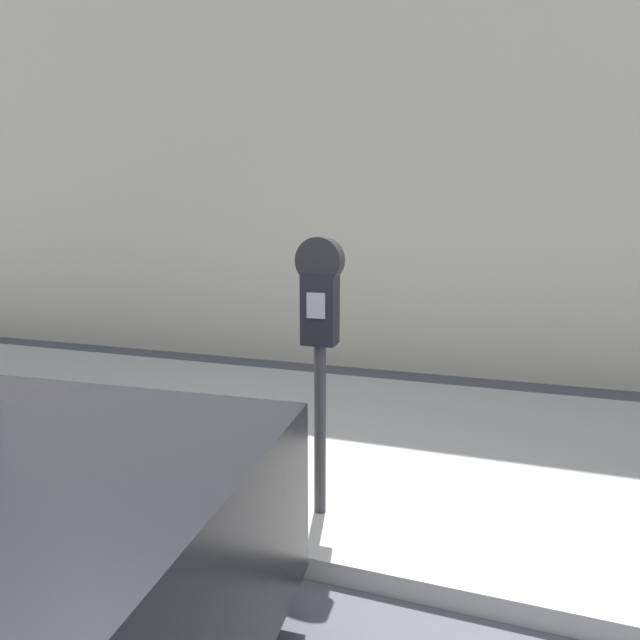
% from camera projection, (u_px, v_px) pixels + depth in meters
% --- Properties ---
extents(sidewalk, '(24.00, 2.80, 0.11)m').
position_uv_depth(sidewalk, '(302.00, 434.00, 3.73)').
color(sidewalk, '#9E9B96').
rests_on(sidewalk, ground_plane).
extents(building_facade, '(24.00, 0.30, 5.94)m').
position_uv_depth(building_facade, '(371.00, 94.00, 5.27)').
color(building_facade, beige).
rests_on(building_facade, ground_plane).
extents(parking_meter, '(0.22, 0.13, 1.42)m').
position_uv_depth(parking_meter, '(320.00, 322.00, 2.44)').
color(parking_meter, '#2D2D30').
rests_on(parking_meter, sidewalk).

